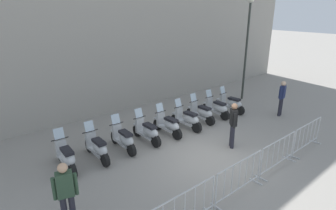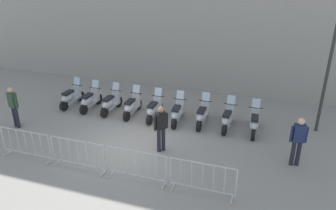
{
  "view_description": "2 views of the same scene",
  "coord_description": "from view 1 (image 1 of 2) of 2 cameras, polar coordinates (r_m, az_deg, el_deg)",
  "views": [
    {
      "loc": [
        -5.39,
        -6.68,
        4.82
      ],
      "look_at": [
        -0.27,
        2.75,
        1.15
      ],
      "focal_mm": 29.12,
      "sensor_mm": 36.0,
      "label": 1
    },
    {
      "loc": [
        6.33,
        -8.34,
        6.19
      ],
      "look_at": [
        0.39,
        2.04,
        0.96
      ],
      "focal_mm": 34.91,
      "sensor_mm": 36.0,
      "label": 2
    }
  ],
  "objects": [
    {
      "name": "officer_mid_plaza",
      "position": [
        6.81,
        -20.57,
        -16.81
      ],
      "size": [
        0.55,
        0.25,
        1.73
      ],
      "color": "#23232D",
      "rests_on": "ground"
    },
    {
      "name": "motorcycle_2",
      "position": [
        10.1,
        -9.26,
        -7.01
      ],
      "size": [
        0.63,
        1.72,
        1.24
      ],
      "color": "black",
      "rests_on": "ground"
    },
    {
      "name": "barrier_segment_1",
      "position": [
        7.94,
        14.67,
        -14.61
      ],
      "size": [
        1.92,
        0.79,
        1.07
      ],
      "color": "#B2B5B7",
      "rests_on": "ground"
    },
    {
      "name": "barrier_segment_3",
      "position": [
        11.19,
        27.08,
        -5.93
      ],
      "size": [
        1.92,
        0.79,
        1.07
      ],
      "color": "#B2B5B7",
      "rests_on": "ground"
    },
    {
      "name": "motorcycle_5",
      "position": [
        11.78,
        4.07,
        -2.93
      ],
      "size": [
        0.74,
        1.7,
        1.24
      ],
      "color": "black",
      "rests_on": "ground"
    },
    {
      "name": "officer_by_barriers",
      "position": [
        10.27,
        13.48,
        -3.64
      ],
      "size": [
        0.37,
        0.48,
        1.73
      ],
      "color": "#23232D",
      "rests_on": "ground"
    },
    {
      "name": "motorcycle_8",
      "position": [
        14.06,
        13.04,
        0.27
      ],
      "size": [
        0.73,
        1.7,
        1.24
      ],
      "color": "black",
      "rests_on": "ground"
    },
    {
      "name": "motorcycle_3",
      "position": [
        10.59,
        -4.34,
        -5.53
      ],
      "size": [
        0.68,
        1.71,
        1.24
      ],
      "color": "black",
      "rests_on": "ground"
    },
    {
      "name": "building_facade",
      "position": [
        14.54,
        -13.77,
        19.39
      ],
      "size": [
        27.91,
        7.95,
        10.16
      ],
      "primitive_type": "cube",
      "rotation": [
        0.0,
        0.0,
        0.2
      ],
      "color": "#9E998E",
      "rests_on": "ground"
    },
    {
      "name": "street_lamp",
      "position": [
        15.95,
        16.22,
        12.84
      ],
      "size": [
        0.36,
        0.36,
        5.51
      ],
      "color": "#2D332D",
      "rests_on": "ground"
    },
    {
      "name": "motorcycle_0",
      "position": [
        9.4,
        -20.51,
        -10.12
      ],
      "size": [
        0.62,
        1.72,
        1.24
      ],
      "color": "black",
      "rests_on": "ground"
    },
    {
      "name": "barrier_segment_2",
      "position": [
        9.48,
        22.02,
        -9.58
      ],
      "size": [
        1.92,
        0.79,
        1.07
      ],
      "color": "#B2B5B7",
      "rests_on": "ground"
    },
    {
      "name": "motorcycle_6",
      "position": [
        12.56,
        7.05,
        -1.61
      ],
      "size": [
        0.67,
        1.72,
        1.24
      ],
      "color": "black",
      "rests_on": "ground"
    },
    {
      "name": "officer_near_row_end",
      "position": [
        14.2,
        22.72,
        1.68
      ],
      "size": [
        0.51,
        0.35,
        1.73
      ],
      "color": "#23232D",
      "rests_on": "ground"
    },
    {
      "name": "motorcycle_4",
      "position": [
        11.15,
        0.07,
        -4.17
      ],
      "size": [
        0.68,
        1.71,
        1.24
      ],
      "color": "black",
      "rests_on": "ground"
    },
    {
      "name": "motorcycle_1",
      "position": [
        9.67,
        -14.55,
        -8.63
      ],
      "size": [
        0.65,
        1.72,
        1.24
      ],
      "color": "black",
      "rests_on": "ground"
    },
    {
      "name": "motorcycle_7",
      "position": [
        13.29,
        10.17,
        -0.62
      ],
      "size": [
        0.64,
        1.72,
        1.24
      ],
      "color": "black",
      "rests_on": "ground"
    },
    {
      "name": "ground_plane",
      "position": [
        9.84,
        9.21,
        -10.72
      ],
      "size": [
        120.0,
        120.0,
        0.0
      ],
      "primitive_type": "plane",
      "color": "gray"
    }
  ]
}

